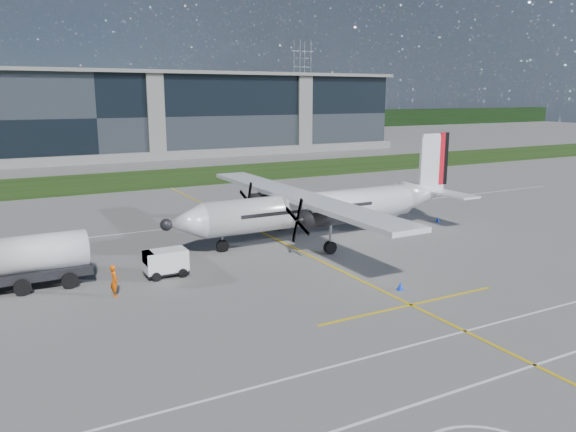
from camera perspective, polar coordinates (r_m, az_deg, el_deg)
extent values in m
plane|color=#5C5A57|center=(71.40, -14.33, 2.69)|extent=(400.00, 400.00, 0.00)
cube|color=#1C350E|center=(79.10, -15.76, 3.53)|extent=(400.00, 18.00, 0.04)
cube|color=black|center=(109.82, -19.76, 9.50)|extent=(120.00, 20.00, 15.00)
cube|color=black|center=(169.50, -22.83, 8.45)|extent=(400.00, 6.00, 6.00)
cube|color=yellow|center=(44.71, -1.02, -2.47)|extent=(0.20, 70.00, 0.01)
cube|color=white|center=(24.89, 19.33, -15.61)|extent=(90.00, 0.15, 0.01)
imported|color=#F25907|center=(33.73, -17.24, -6.07)|extent=(0.69, 0.92, 2.14)
cone|color=blue|center=(56.09, -5.25, 0.76)|extent=(0.36, 0.36, 0.50)
cone|color=blue|center=(52.90, 14.98, -0.31)|extent=(0.36, 0.36, 0.50)
cone|color=blue|center=(41.65, -11.21, -3.46)|extent=(0.36, 0.36, 0.50)
cone|color=blue|center=(34.17, 11.34, -6.97)|extent=(0.36, 0.36, 0.50)
cone|color=blue|center=(40.51, -13.44, -4.01)|extent=(0.36, 0.36, 0.50)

